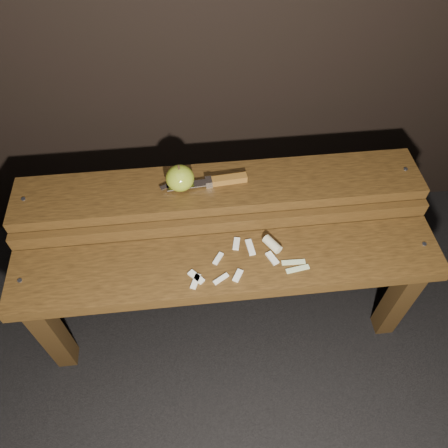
{
  "coord_description": "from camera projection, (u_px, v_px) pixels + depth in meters",
  "views": [
    {
      "loc": [
        -0.08,
        -0.7,
        1.43
      ],
      "look_at": [
        0.0,
        0.06,
        0.45
      ],
      "focal_mm": 35.0,
      "sensor_mm": 36.0,
      "label": 1
    }
  ],
  "objects": [
    {
      "name": "apple_scraps",
      "position": [
        256.0,
        255.0,
        1.21
      ],
      "size": [
        0.33,
        0.16,
        0.03
      ],
      "color": "beige",
      "rests_on": "bench_front_tier"
    },
    {
      "name": "bench_front_tier",
      "position": [
        229.0,
        278.0,
        1.25
      ],
      "size": [
        1.2,
        0.2,
        0.42
      ],
      "color": "black",
      "rests_on": "ground"
    },
    {
      "name": "ground",
      "position": [
        226.0,
        314.0,
        1.56
      ],
      "size": [
        60.0,
        60.0,
        0.0
      ],
      "primitive_type": "plane",
      "color": "black"
    },
    {
      "name": "apple",
      "position": [
        180.0,
        178.0,
        1.24
      ],
      "size": [
        0.08,
        0.08,
        0.09
      ],
      "color": "olive",
      "rests_on": "bench_rear_tier"
    },
    {
      "name": "knife",
      "position": [
        218.0,
        181.0,
        1.27
      ],
      "size": [
        0.26,
        0.04,
        0.02
      ],
      "color": "brown",
      "rests_on": "bench_rear_tier"
    },
    {
      "name": "bench_rear_tier",
      "position": [
        220.0,
        204.0,
        1.34
      ],
      "size": [
        1.2,
        0.21,
        0.5
      ],
      "color": "black",
      "rests_on": "ground"
    }
  ]
}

